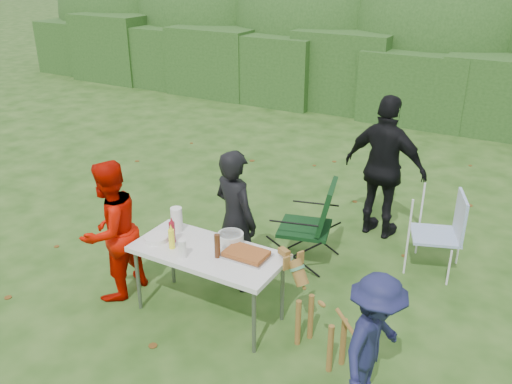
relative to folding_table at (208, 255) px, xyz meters
The scene contains 20 objects.
ground 0.69m from the folding_table, 143.83° to the left, with size 80.00×80.00×0.00m, color #1E4211.
hedge_row 8.03m from the folding_table, 90.30° to the left, with size 22.00×1.40×1.70m, color #23471C.
shrub_backdrop 9.67m from the folding_table, 90.25° to the left, with size 20.00×2.60×3.20m, color #3D6628.
folding_table is the anchor object (origin of this frame).
person_cook 0.62m from the folding_table, 95.56° to the left, with size 0.57×0.38×1.57m, color black.
person_red_jacket 1.10m from the folding_table, behind, with size 0.74×0.57×1.52m, color #C00D00.
person_black_puffy 2.71m from the folding_table, 69.51° to the left, with size 1.08×0.45×1.84m, color black.
child 1.84m from the folding_table, 11.27° to the right, with size 0.79×0.45×1.22m, color #191C44.
dog 1.24m from the folding_table, ahead, with size 0.88×0.35×0.84m, color brown, non-canonical shape.
camping_chair 1.44m from the folding_table, 73.66° to the left, with size 0.66×0.66×1.05m, color black, non-canonical shape.
lawn_chair 2.66m from the folding_table, 48.85° to the left, with size 0.57×0.57×0.96m, color #406FB6, non-canonical shape.
food_tray 0.40m from the folding_table, 13.60° to the left, with size 0.45×0.30×0.02m, color #B7B7BA.
focaccia_bread 0.40m from the folding_table, 13.60° to the left, with size 0.40×0.26×0.04m, color #994F22.
mustard_bottle 0.39m from the folding_table, 158.58° to the right, with size 0.06×0.06×0.20m, color #FFFC2C.
ketchup_bottle 0.43m from the folding_table, behind, with size 0.06×0.06×0.22m, color maroon.
beer_bottle 0.23m from the folding_table, 18.75° to the right, with size 0.06×0.06×0.24m, color #47230F.
paper_towel_roll 0.57m from the folding_table, 160.03° to the left, with size 0.12×0.12×0.26m, color white.
cup_stack 0.29m from the folding_table, 123.10° to the right, with size 0.08×0.08×0.18m, color white.
pasta_bowl 0.29m from the folding_table, 67.03° to the left, with size 0.26×0.26×0.10m, color silver.
plate_stack 0.57m from the folding_table, behind, with size 0.24×0.24×0.05m, color white.
Camera 1 is at (2.71, -3.75, 3.40)m, focal length 38.00 mm.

